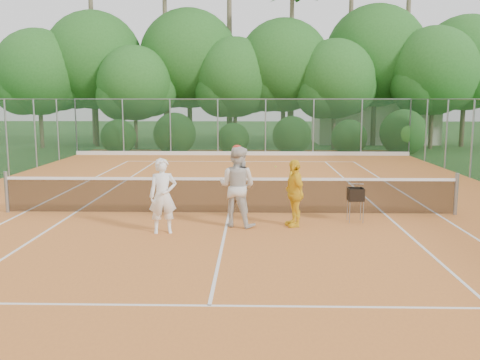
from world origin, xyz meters
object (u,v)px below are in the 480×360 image
player_yellow (294,193)px  ball_hopper (356,195)px  player_white (163,196)px  player_center_grp (237,186)px

player_yellow → ball_hopper: (1.54, 0.48, -0.13)m
ball_hopper → player_white: bearing=-161.8°
player_white → player_yellow: 3.09m
ball_hopper → player_center_grp: bearing=-166.7°
player_center_grp → ball_hopper: 2.95m
player_white → player_center_grp: bearing=10.5°
player_white → player_center_grp: player_center_grp is taller
player_center_grp → ball_hopper: bearing=10.1°
player_center_grp → ball_hopper: size_ratio=2.30×
player_yellow → ball_hopper: bearing=90.2°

